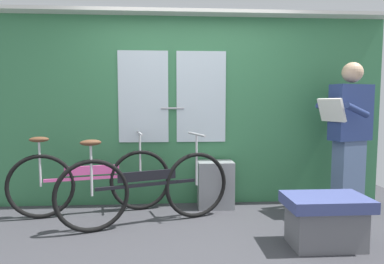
{
  "coord_description": "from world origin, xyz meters",
  "views": [
    {
      "loc": [
        -0.21,
        -2.97,
        1.25
      ],
      "look_at": [
        -0.0,
        0.42,
        0.95
      ],
      "focal_mm": 30.87,
      "sensor_mm": 36.0,
      "label": 1
    }
  ],
  "objects_px": {
    "bicycle_near_door": "(147,188)",
    "bicycle_leaning_behind": "(92,181)",
    "trash_bin_by_wall": "(215,184)",
    "passenger_reading_newspaper": "(349,134)",
    "bench_seat_corner": "(325,220)"
  },
  "relations": [
    {
      "from": "bicycle_leaning_behind",
      "to": "trash_bin_by_wall",
      "type": "xyz_separation_m",
      "value": [
        1.42,
        0.15,
        -0.1
      ]
    },
    {
      "from": "trash_bin_by_wall",
      "to": "bench_seat_corner",
      "type": "height_order",
      "value": "trash_bin_by_wall"
    },
    {
      "from": "bicycle_leaning_behind",
      "to": "trash_bin_by_wall",
      "type": "relative_size",
      "value": 3.13
    },
    {
      "from": "bicycle_near_door",
      "to": "passenger_reading_newspaper",
      "type": "relative_size",
      "value": 1.02
    },
    {
      "from": "bicycle_near_door",
      "to": "bicycle_leaning_behind",
      "type": "bearing_deg",
      "value": 131.32
    },
    {
      "from": "bicycle_near_door",
      "to": "trash_bin_by_wall",
      "type": "bearing_deg",
      "value": 14.59
    },
    {
      "from": "bicycle_near_door",
      "to": "bench_seat_corner",
      "type": "xyz_separation_m",
      "value": [
        1.6,
        -0.62,
        -0.14
      ]
    },
    {
      "from": "bicycle_near_door",
      "to": "bicycle_leaning_behind",
      "type": "relative_size",
      "value": 0.99
    },
    {
      "from": "bicycle_leaning_behind",
      "to": "bench_seat_corner",
      "type": "height_order",
      "value": "bicycle_leaning_behind"
    },
    {
      "from": "bicycle_near_door",
      "to": "passenger_reading_newspaper",
      "type": "height_order",
      "value": "passenger_reading_newspaper"
    },
    {
      "from": "bicycle_near_door",
      "to": "trash_bin_by_wall",
      "type": "height_order",
      "value": "bicycle_near_door"
    },
    {
      "from": "passenger_reading_newspaper",
      "to": "trash_bin_by_wall",
      "type": "relative_size",
      "value": 3.05
    },
    {
      "from": "bicycle_near_door",
      "to": "trash_bin_by_wall",
      "type": "xyz_separation_m",
      "value": [
        0.78,
        0.52,
        -0.1
      ]
    },
    {
      "from": "bicycle_leaning_behind",
      "to": "passenger_reading_newspaper",
      "type": "xyz_separation_m",
      "value": [
        2.9,
        -0.12,
        0.52
      ]
    },
    {
      "from": "trash_bin_by_wall",
      "to": "bench_seat_corner",
      "type": "relative_size",
      "value": 0.8
    }
  ]
}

